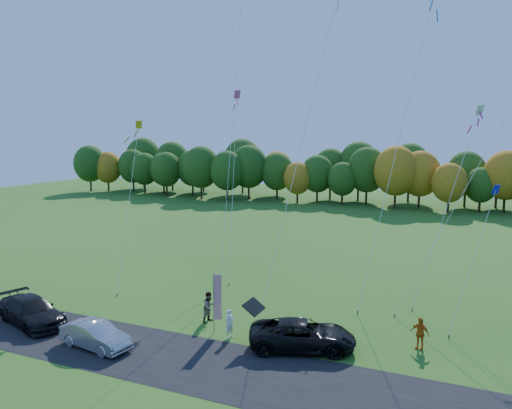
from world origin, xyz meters
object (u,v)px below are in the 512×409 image
at_px(feather_flag, 217,297).
at_px(person_east, 420,333).
at_px(black_suv, 302,335).
at_px(silver_sedan, 95,335).

bearing_deg(feather_flag, person_east, 12.44).
xyz_separation_m(black_suv, feather_flag, (-5.42, 0.11, 1.45)).
relative_size(silver_sedan, feather_flag, 1.19).
height_order(person_east, feather_flag, feather_flag).
relative_size(black_suv, person_east, 3.25).
relative_size(black_suv, silver_sedan, 1.33).
height_order(black_suv, silver_sedan, black_suv).
xyz_separation_m(black_suv, silver_sedan, (-10.68, -4.47, -0.09)).
bearing_deg(black_suv, feather_flag, 70.21).
distance_m(silver_sedan, feather_flag, 7.14).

